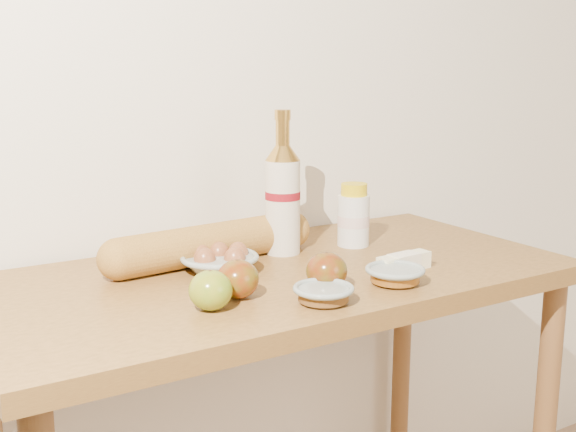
# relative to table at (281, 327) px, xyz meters

# --- Properties ---
(back_wall) EXTENTS (3.50, 0.02, 2.60)m
(back_wall) POSITION_rel_table_xyz_m (0.00, 0.33, 0.52)
(back_wall) COLOR #EFE4D0
(back_wall) RESTS_ON ground
(table) EXTENTS (1.20, 0.60, 0.90)m
(table) POSITION_rel_table_xyz_m (0.00, 0.00, 0.00)
(table) COLOR olive
(table) RESTS_ON ground
(bourbon_bottle) EXTENTS (0.09, 0.09, 0.32)m
(bourbon_bottle) POSITION_rel_table_xyz_m (0.08, 0.12, 0.25)
(bourbon_bottle) COLOR beige
(bourbon_bottle) RESTS_ON table
(cream_bottle) EXTENTS (0.08, 0.08, 0.15)m
(cream_bottle) POSITION_rel_table_xyz_m (0.25, 0.09, 0.19)
(cream_bottle) COLOR silver
(cream_bottle) RESTS_ON table
(egg_bowl) EXTENTS (0.21, 0.21, 0.06)m
(egg_bowl) POSITION_rel_table_xyz_m (-0.11, 0.05, 0.15)
(egg_bowl) COLOR #96A49D
(egg_bowl) RESTS_ON table
(baguette) EXTENTS (0.52, 0.13, 0.08)m
(baguette) POSITION_rel_table_xyz_m (-0.09, 0.13, 0.17)
(baguette) COLOR #BE893A
(baguette) RESTS_ON table
(apple_yellowgreen) EXTENTS (0.10, 0.10, 0.07)m
(apple_yellowgreen) POSITION_rel_table_xyz_m (-0.23, -0.15, 0.16)
(apple_yellowgreen) COLOR olive
(apple_yellowgreen) RESTS_ON table
(apple_redgreen_front) EXTENTS (0.09, 0.09, 0.07)m
(apple_redgreen_front) POSITION_rel_table_xyz_m (-0.16, -0.11, 0.16)
(apple_redgreen_front) COLOR maroon
(apple_redgreen_front) RESTS_ON table
(apple_redgreen_right) EXTENTS (0.10, 0.10, 0.07)m
(apple_redgreen_right) POSITION_rel_table_xyz_m (0.01, -0.15, 0.16)
(apple_redgreen_right) COLOR maroon
(apple_redgreen_right) RESTS_ON table
(sugar_bowl) EXTENTS (0.11, 0.11, 0.03)m
(sugar_bowl) POSITION_rel_table_xyz_m (-0.04, -0.22, 0.14)
(sugar_bowl) COLOR gray
(sugar_bowl) RESTS_ON table
(syrup_bowl) EXTENTS (0.15, 0.15, 0.03)m
(syrup_bowl) POSITION_rel_table_xyz_m (0.14, -0.19, 0.14)
(syrup_bowl) COLOR #8E9A95
(syrup_bowl) RESTS_ON table
(butter_stick) EXTENTS (0.13, 0.04, 0.04)m
(butter_stick) POSITION_rel_table_xyz_m (0.22, -0.13, 0.14)
(butter_stick) COLOR #F9F3C0
(butter_stick) RESTS_ON table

